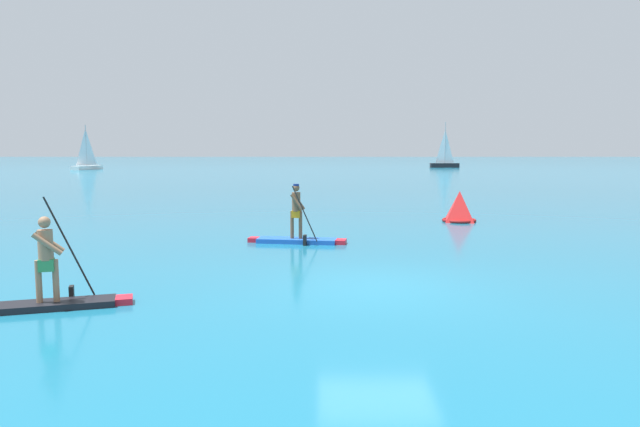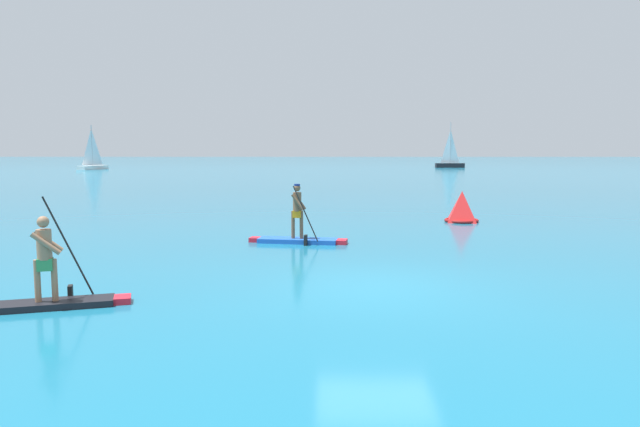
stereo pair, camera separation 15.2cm
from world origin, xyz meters
name	(u,v)px [view 1 (the left image)]	position (x,y,z in m)	size (l,w,h in m)	color
ground	(379,287)	(0.00, 0.00, 0.00)	(440.00, 440.00, 0.00)	#196B8C
paddleboarder_near_left	(48,289)	(-6.16, -1.67, 0.35)	(3.02, 1.29, 2.03)	black
paddleboarder_mid_center	(299,232)	(-1.91, 5.87, 0.34)	(3.08, 1.13, 1.83)	blue
race_marker_buoy	(461,208)	(4.35, 11.22, 0.55)	(1.55, 1.55, 1.23)	red
sailboat_left_horizon	(88,163)	(-34.76, 72.63, 0.89)	(2.69, 5.83, 6.38)	white
sailboat_right_horizon	(446,161)	(18.61, 81.62, 1.00)	(4.55, 1.28, 7.17)	black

